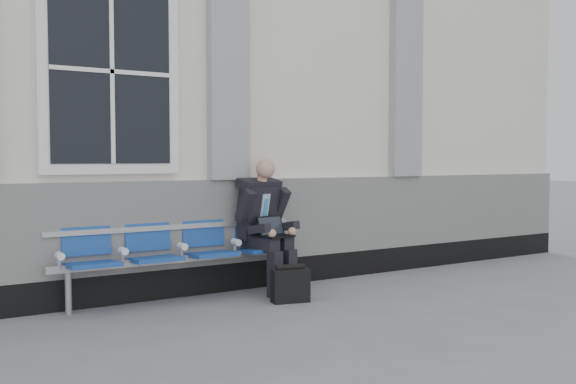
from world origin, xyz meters
TOP-DOWN VIEW (x-y plane):
  - ground at (0.00, 0.00)m, footprint 70.00×70.00m
  - station_building at (-0.02, 3.47)m, footprint 14.40×4.40m
  - bench at (0.99, 1.32)m, footprint 2.60×0.47m
  - businessman at (1.91, 1.19)m, footprint 0.60×0.80m
  - briefcase at (1.87, 0.64)m, footprint 0.40×0.24m

SIDE VIEW (x-z plane):
  - ground at x=0.00m, z-range 0.00..0.00m
  - briefcase at x=1.87m, z-range -0.02..0.36m
  - bench at x=0.99m, z-range 0.10..1.01m
  - businessman at x=1.91m, z-range 0.06..1.47m
  - station_building at x=-0.02m, z-range -0.02..4.47m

